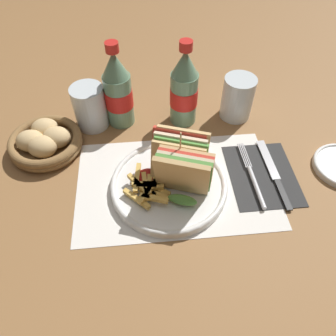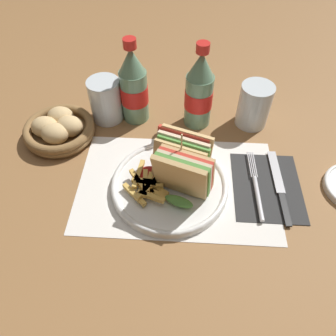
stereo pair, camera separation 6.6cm
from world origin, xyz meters
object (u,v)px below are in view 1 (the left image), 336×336
at_px(plate_main, 169,185).
at_px(coke_bottle_far, 184,90).
at_px(coke_bottle_near, 118,91).
at_px(glass_near, 238,98).
at_px(knife, 274,173).
at_px(glass_far, 90,110).
at_px(fork, 254,180).
at_px(club_sandwich, 182,166).
at_px(bread_basket, 45,142).

distance_m(plate_main, coke_bottle_far, 0.23).
relative_size(plate_main, coke_bottle_far, 1.15).
xyz_separation_m(coke_bottle_near, glass_near, (0.28, -0.00, -0.04)).
height_order(coke_bottle_far, glass_near, coke_bottle_far).
distance_m(knife, coke_bottle_far, 0.27).
bearing_deg(glass_far, glass_near, 0.33).
xyz_separation_m(fork, knife, (0.05, 0.01, -0.00)).
distance_m(club_sandwich, coke_bottle_far, 0.21).
height_order(plate_main, fork, plate_main).
bearing_deg(bread_basket, fork, -17.62).
xyz_separation_m(fork, glass_near, (0.01, 0.22, 0.04)).
bearing_deg(fork, club_sandwich, 177.54).
height_order(knife, glass_near, glass_near).
xyz_separation_m(knife, bread_basket, (-0.49, 0.13, 0.02)).
bearing_deg(knife, glass_far, 151.24).
bearing_deg(glass_near, coke_bottle_near, 179.12).
bearing_deg(glass_near, plate_main, -131.12).
xyz_separation_m(plate_main, coke_bottle_near, (-0.10, 0.22, 0.08)).
relative_size(knife, glass_far, 1.82).
xyz_separation_m(knife, coke_bottle_near, (-0.32, 0.21, 0.08)).
distance_m(coke_bottle_far, glass_far, 0.22).
xyz_separation_m(plate_main, bread_basket, (-0.27, 0.14, 0.01)).
xyz_separation_m(glass_far, bread_basket, (-0.10, -0.07, -0.02)).
distance_m(fork, coke_bottle_far, 0.26).
bearing_deg(plate_main, club_sandwich, -1.50).
bearing_deg(bread_basket, club_sandwich, -25.51).
distance_m(plate_main, glass_near, 0.29).
relative_size(club_sandwich, coke_bottle_near, 0.67).
relative_size(glass_far, bread_basket, 0.65).
relative_size(knife, bread_basket, 1.18).
relative_size(plate_main, knife, 1.25).
bearing_deg(coke_bottle_near, plate_main, -66.39).
distance_m(glass_near, glass_far, 0.35).
bearing_deg(bread_basket, glass_near, 9.57).
xyz_separation_m(fork, bread_basket, (-0.44, 0.14, 0.01)).
relative_size(fork, glass_near, 1.68).
bearing_deg(knife, coke_bottle_near, 145.62).
distance_m(coke_bottle_near, glass_far, 0.08).
bearing_deg(club_sandwich, glass_far, 131.77).
distance_m(coke_bottle_near, glass_near, 0.28).
bearing_deg(coke_bottle_far, glass_far, 179.40).
bearing_deg(club_sandwich, fork, -0.80).
bearing_deg(coke_bottle_near, knife, -32.71).
distance_m(club_sandwich, knife, 0.21).
xyz_separation_m(coke_bottle_near, bread_basket, (-0.17, -0.08, -0.07)).
distance_m(plate_main, glass_far, 0.27).
distance_m(coke_bottle_near, coke_bottle_far, 0.15).
xyz_separation_m(fork, glass_far, (-0.34, 0.22, 0.04)).
bearing_deg(coke_bottle_near, club_sandwich, -61.21).
distance_m(club_sandwich, glass_far, 0.29).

